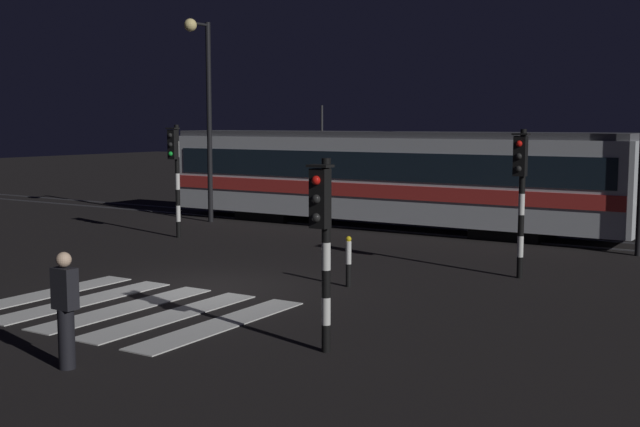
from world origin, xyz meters
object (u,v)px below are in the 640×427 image
Objects in this scene: traffic_light_corner_far_right at (521,181)px; street_lamp_trackside_left at (204,95)px; pedestrian_waiting_at_kerb at (65,309)px; traffic_light_corner_far_left at (175,164)px; bollard_island_edge at (349,261)px; tram at (384,176)px; traffic_light_corner_near_right at (323,226)px.

street_lamp_trackside_left is (-12.85, 4.03, 2.25)m from traffic_light_corner_far_right.
traffic_light_corner_far_left is at bearing 126.26° from pedestrian_waiting_at_kerb.
street_lamp_trackside_left reaches higher than bollard_island_edge.
traffic_light_corner_far_left is at bearing -126.71° from tram.
street_lamp_trackside_left is 4.14× the size of pedestrian_waiting_at_kerb.
bollard_island_edge is at bearing -22.95° from traffic_light_corner_far_left.
pedestrian_waiting_at_kerb is (3.66, -16.37, -0.87)m from tram.
traffic_light_corner_far_right is 4.36m from bollard_island_edge.
traffic_light_corner_far_left is (-11.09, 0.62, 0.06)m from traffic_light_corner_far_right.
street_lamp_trackside_left is 17.49m from pedestrian_waiting_at_kerb.
traffic_light_corner_far_right is at bearing 85.95° from traffic_light_corner_near_right.
traffic_light_corner_far_right is 3.06× the size of bollard_island_edge.
traffic_light_corner_near_right reaches higher than bollard_island_edge.
bollard_island_edge is at bearing -133.90° from traffic_light_corner_far_right.
tram is (-6.35, 13.71, -0.23)m from traffic_light_corner_near_right.
traffic_light_corner_far_right is 0.48× the size of street_lamp_trackside_left.
bollard_island_edge is (0.43, 7.22, -0.32)m from pedestrian_waiting_at_kerb.
traffic_light_corner_far_left is 1.16× the size of traffic_light_corner_near_right.
traffic_light_corner_near_right is 0.18× the size of tram.
traffic_light_corner_far_left is 4.42m from street_lamp_trackside_left.
pedestrian_waiting_at_kerb is at bearing -135.31° from traffic_light_corner_near_right.
pedestrian_waiting_at_kerb is (-2.69, -2.66, -1.11)m from traffic_light_corner_near_right.
street_lamp_trackside_left reaches higher than traffic_light_corner_far_right.
tram reaches higher than pedestrian_waiting_at_kerb.
tram is (5.97, 2.23, -2.75)m from street_lamp_trackside_left.
tram reaches higher than bollard_island_edge.
traffic_light_corner_far_right is at bearing -3.18° from traffic_light_corner_far_left.
tram is (-6.88, 6.26, -0.49)m from traffic_light_corner_far_right.
traffic_light_corner_far_left is at bearing 176.82° from traffic_light_corner_far_right.
traffic_light_corner_near_right is at bearing 44.69° from pedestrian_waiting_at_kerb.
bollard_island_edge is at bearing 86.60° from pedestrian_waiting_at_kerb.
traffic_light_corner_far_left is at bearing 142.61° from traffic_light_corner_near_right.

